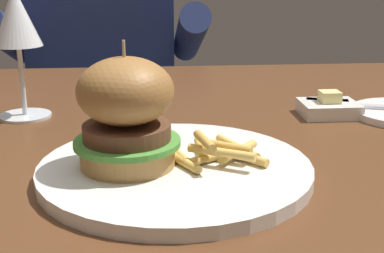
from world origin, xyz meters
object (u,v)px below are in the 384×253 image
diner_person (106,113)px  main_plate (175,170)px  wine_glass (17,23)px  table_knife (368,106)px  burger_sandwich (129,113)px  butter_dish (329,108)px

diner_person → main_plate: bearing=-80.9°
wine_glass → table_knife: bearing=-3.4°
burger_sandwich → butter_dish: bearing=36.9°
wine_glass → diner_person: (0.06, 0.64, -0.31)m
main_plate → wine_glass: (-0.20, 0.24, 0.13)m
wine_glass → diner_person: 0.72m
main_plate → table_knife: (0.29, 0.21, 0.01)m
main_plate → wine_glass: size_ratio=1.55×
burger_sandwich → wine_glass: wine_glass is taller
burger_sandwich → table_knife: bearing=31.8°
table_knife → burger_sandwich: bearing=-148.2°
butter_dish → diner_person: bearing=119.0°
burger_sandwich → diner_person: bearing=96.1°
main_plate → butter_dish: size_ratio=3.51×
main_plate → diner_person: bearing=99.1°
burger_sandwich → diner_person: diner_person is taller
table_knife → butter_dish: 0.06m
wine_glass → table_knife: 0.51m
burger_sandwich → wine_glass: 0.29m
burger_sandwich → wine_glass: bearing=123.3°
diner_person → burger_sandwich: bearing=-83.9°
wine_glass → table_knife: wine_glass is taller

